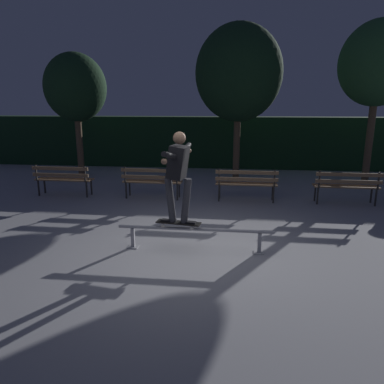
% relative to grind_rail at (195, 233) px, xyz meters
% --- Properties ---
extents(ground_plane, '(90.00, 90.00, 0.00)m').
position_rel_grind_rail_xyz_m(ground_plane, '(-0.00, -0.09, -0.32)').
color(ground_plane, '#99999E').
extents(hedge_backdrop, '(24.00, 1.20, 2.02)m').
position_rel_grind_rail_xyz_m(hedge_backdrop, '(-0.00, 8.88, 0.69)').
color(hedge_backdrop, black).
rests_on(hedge_backdrop, ground).
extents(grind_rail, '(2.71, 0.18, 0.41)m').
position_rel_grind_rail_xyz_m(grind_rail, '(0.00, 0.00, 0.00)').
color(grind_rail, '#9E9EA3').
rests_on(grind_rail, ground).
extents(skateboard, '(0.80, 0.32, 0.09)m').
position_rel_grind_rail_xyz_m(skateboard, '(-0.29, 0.00, 0.17)').
color(skateboard, black).
rests_on(skateboard, grind_rail).
extents(skateboarder, '(0.63, 1.39, 1.56)m').
position_rel_grind_rail_xyz_m(skateboarder, '(-0.28, -0.00, 1.10)').
color(skateboarder, black).
rests_on(skateboarder, skateboard).
extents(park_bench_leftmost, '(1.61, 0.44, 0.88)m').
position_rel_grind_rail_xyz_m(park_bench_leftmost, '(-4.05, 3.38, 0.21)').
color(park_bench_leftmost, '#282623').
rests_on(park_bench_leftmost, ground).
extents(park_bench_left_center, '(1.61, 0.44, 0.88)m').
position_rel_grind_rail_xyz_m(park_bench_left_center, '(-1.53, 3.38, 0.21)').
color(park_bench_left_center, '#282623').
rests_on(park_bench_left_center, ground).
extents(park_bench_right_center, '(1.61, 0.44, 0.88)m').
position_rel_grind_rail_xyz_m(park_bench_right_center, '(0.99, 3.38, 0.21)').
color(park_bench_right_center, '#282623').
rests_on(park_bench_right_center, ground).
extents(park_bench_rightmost, '(1.61, 0.44, 0.88)m').
position_rel_grind_rail_xyz_m(park_bench_rightmost, '(3.50, 3.38, 0.21)').
color(park_bench_rightmost, '#282623').
rests_on(park_bench_rightmost, ground).
extents(tree_far_right, '(2.32, 2.32, 4.98)m').
position_rel_grind_rail_xyz_m(tree_far_right, '(4.92, 6.16, 3.36)').
color(tree_far_right, brown).
rests_on(tree_far_right, ground).
extents(tree_behind_benches, '(2.83, 2.83, 5.05)m').
position_rel_grind_rail_xyz_m(tree_behind_benches, '(0.73, 6.47, 3.16)').
color(tree_behind_benches, brown).
rests_on(tree_behind_benches, ground).
extents(tree_far_left, '(2.08, 2.08, 4.21)m').
position_rel_grind_rail_xyz_m(tree_far_left, '(-4.77, 6.24, 2.72)').
color(tree_far_left, brown).
rests_on(tree_far_left, ground).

